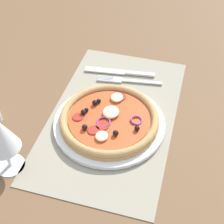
{
  "coord_description": "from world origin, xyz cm",
  "views": [
    {
      "loc": [
        -57.91,
        -15.74,
        61.19
      ],
      "look_at": [
        -1.05,
        0.0,
        2.41
      ],
      "focal_mm": 54.84,
      "sensor_mm": 36.0,
      "label": 1
    }
  ],
  "objects_px": {
    "pizza": "(109,119)",
    "wine_glass": "(0,134)",
    "knife": "(119,72)",
    "plate": "(110,123)",
    "fork": "(126,81)"
  },
  "relations": [
    {
      "from": "plate",
      "to": "knife",
      "type": "distance_m",
      "value": 0.2
    },
    {
      "from": "fork",
      "to": "pizza",
      "type": "bearing_deg",
      "value": 82.59
    },
    {
      "from": "knife",
      "to": "wine_glass",
      "type": "bearing_deg",
      "value": 61.83
    },
    {
      "from": "plate",
      "to": "wine_glass",
      "type": "bearing_deg",
      "value": 134.05
    },
    {
      "from": "plate",
      "to": "wine_glass",
      "type": "xyz_separation_m",
      "value": [
        -0.17,
        0.18,
        0.09
      ]
    },
    {
      "from": "fork",
      "to": "knife",
      "type": "bearing_deg",
      "value": -55.75
    },
    {
      "from": "wine_glass",
      "to": "fork",
      "type": "bearing_deg",
      "value": -27.15
    },
    {
      "from": "pizza",
      "to": "wine_glass",
      "type": "height_order",
      "value": "wine_glass"
    },
    {
      "from": "fork",
      "to": "wine_glass",
      "type": "xyz_separation_m",
      "value": [
        -0.34,
        0.18,
        0.1
      ]
    },
    {
      "from": "fork",
      "to": "knife",
      "type": "relative_size",
      "value": 0.9
    },
    {
      "from": "knife",
      "to": "wine_glass",
      "type": "relative_size",
      "value": 1.35
    },
    {
      "from": "plate",
      "to": "knife",
      "type": "height_order",
      "value": "plate"
    },
    {
      "from": "knife",
      "to": "pizza",
      "type": "bearing_deg",
      "value": 91.69
    },
    {
      "from": "plate",
      "to": "knife",
      "type": "xyz_separation_m",
      "value": [
        0.2,
        0.03,
        -0.0
      ]
    },
    {
      "from": "plate",
      "to": "knife",
      "type": "bearing_deg",
      "value": 8.39
    }
  ]
}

